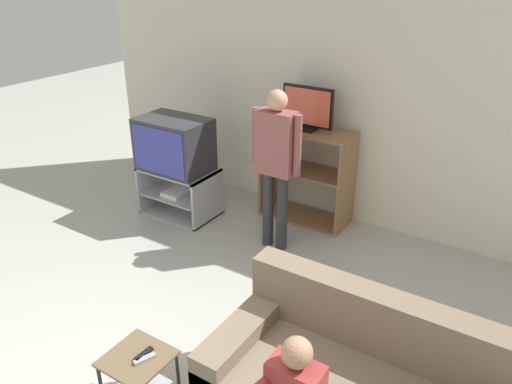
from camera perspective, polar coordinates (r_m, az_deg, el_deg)
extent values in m
cube|color=silver|center=(5.49, 9.49, 9.84)|extent=(6.40, 0.06, 2.60)
cube|color=#A8A8AD|center=(5.95, -8.50, -2.22)|extent=(0.85, 0.55, 0.02)
cube|color=#A8A8AD|center=(5.85, -8.65, -0.14)|extent=(0.81, 0.55, 0.02)
cube|color=#A8A8AD|center=(5.73, -8.84, 2.52)|extent=(0.85, 0.55, 0.02)
cube|color=#A8A8AD|center=(6.09, -11.57, 0.99)|extent=(0.03, 0.55, 0.55)
cube|color=#A8A8AD|center=(5.60, -5.51, -0.86)|extent=(0.03, 0.55, 0.55)
cube|color=silver|center=(5.79, -9.11, -0.09)|extent=(0.24, 0.28, 0.05)
cube|color=#2D2D33|center=(5.63, -9.31, 5.40)|extent=(0.79, 0.52, 0.59)
cube|color=#333899|center=(5.45, -11.15, 4.57)|extent=(0.71, 0.01, 0.51)
cube|color=#8E6642|center=(5.78, 1.57, 2.95)|extent=(0.03, 0.45, 1.07)
cube|color=#8E6642|center=(5.39, 10.31, 0.80)|extent=(0.03, 0.45, 1.07)
cube|color=#8E6642|center=(5.79, 5.57, -2.79)|extent=(0.93, 0.45, 0.03)
cube|color=#8E6642|center=(5.55, 5.81, 2.43)|extent=(0.93, 0.45, 0.03)
cube|color=#8E6642|center=(5.38, 6.03, 6.98)|extent=(0.93, 0.45, 0.03)
cube|color=#3870B7|center=(5.52, 3.94, 3.78)|extent=(0.18, 0.04, 0.22)
cube|color=black|center=(5.36, 5.82, 7.33)|extent=(0.20, 0.20, 0.04)
cube|color=black|center=(5.30, 5.93, 9.71)|extent=(0.57, 0.04, 0.42)
cube|color=#D8593F|center=(5.28, 5.82, 9.66)|extent=(0.52, 0.01, 0.37)
cube|color=brown|center=(3.44, -13.44, -18.01)|extent=(0.40, 0.40, 0.02)
cylinder|color=black|center=(3.77, -13.10, -17.82)|extent=(0.02, 0.02, 0.41)
cylinder|color=black|center=(3.58, -8.89, -20.14)|extent=(0.02, 0.02, 0.41)
cube|color=black|center=(3.43, -12.73, -17.63)|extent=(0.04, 0.15, 0.02)
cube|color=gray|center=(3.40, -12.60, -18.11)|extent=(0.09, 0.15, 0.02)
cube|color=#756651|center=(3.34, 14.35, -14.27)|extent=(1.84, 0.20, 0.42)
cube|color=#756651|center=(3.59, -1.25, -17.86)|extent=(0.22, 0.93, 0.56)
cylinder|color=#2D2D33|center=(5.08, 1.38, -1.90)|extent=(0.11, 0.11, 0.83)
cylinder|color=#2D2D33|center=(5.00, 2.99, -2.37)|extent=(0.11, 0.11, 0.83)
cube|color=#8C4C4C|center=(4.75, 2.32, 5.63)|extent=(0.38, 0.20, 0.62)
cylinder|color=#8C4C4C|center=(4.86, 0.00, 6.30)|extent=(0.08, 0.08, 0.59)
cylinder|color=#8C4C4C|center=(4.64, 4.76, 5.28)|extent=(0.08, 0.08, 0.59)
sphere|color=tan|center=(4.63, 2.41, 10.42)|extent=(0.20, 0.20, 0.20)
sphere|color=#A37A5B|center=(2.69, 4.70, -17.82)|extent=(0.17, 0.17, 0.17)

